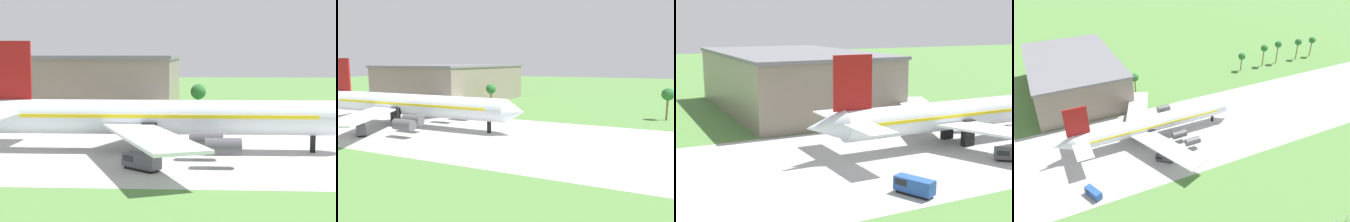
% 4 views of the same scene
% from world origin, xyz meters
% --- Properties ---
extents(ground_plane, '(600.00, 600.00, 0.00)m').
position_xyz_m(ground_plane, '(0.00, 0.00, 0.00)').
color(ground_plane, '#517F3D').
extents(taxiway_strip, '(320.00, 44.00, 0.02)m').
position_xyz_m(taxiway_strip, '(0.00, 0.00, 0.01)').
color(taxiway_strip, '#B2B2AD').
rests_on(taxiway_strip, ground_plane).
extents(jet_airliner, '(67.00, 55.76, 17.94)m').
position_xyz_m(jet_airliner, '(-42.79, 2.32, 5.54)').
color(jet_airliner, silver).
rests_on(jet_airliner, ground_plane).
extents(baggage_tug, '(5.81, 5.25, 2.20)m').
position_xyz_m(baggage_tug, '(-44.52, -11.88, 1.20)').
color(baggage_tug, black).
rests_on(baggage_tug, ground_plane).
extents(terminal_building, '(36.72, 61.20, 15.57)m').
position_xyz_m(terminal_building, '(-60.36, 52.45, 7.80)').
color(terminal_building, slate).
rests_on(terminal_building, ground_plane).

